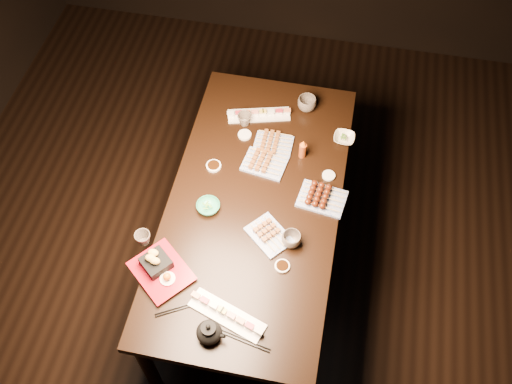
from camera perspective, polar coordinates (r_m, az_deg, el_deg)
ground at (r=3.57m, az=-3.61°, el=-10.90°), size 5.00×5.00×0.00m
dining_table at (r=3.33m, az=-0.17°, el=-4.50°), size 1.36×1.98×0.75m
sushi_platter_near at (r=2.70m, az=-2.93°, el=-12.08°), size 0.39×0.22×0.05m
sushi_platter_far at (r=3.36m, az=0.29°, el=7.88°), size 0.38×0.19×0.04m
yakitori_plate_center at (r=3.13m, az=0.86°, el=3.07°), size 0.26×0.20×0.06m
yakitori_plate_right at (r=2.88m, az=1.32°, el=-4.14°), size 0.27×0.27×0.06m
yakitori_plate_left at (r=3.22m, az=1.75°, el=5.00°), size 0.22×0.16×0.05m
tsukune_plate at (r=3.01m, az=6.64°, el=-0.44°), size 0.27×0.21×0.06m
edamame_bowl_green at (r=2.98m, az=-4.80°, el=-1.47°), size 0.16×0.16×0.04m
edamame_bowl_cream at (r=3.29m, az=8.80°, el=5.35°), size 0.13×0.13×0.03m
tempura_tray at (r=2.80m, az=-9.55°, el=-7.50°), size 0.37×0.36×0.11m
teacup_near_left at (r=2.91m, az=-11.23°, el=-4.57°), size 0.11×0.11×0.07m
teacup_mid_right at (r=2.86m, az=3.56°, el=-4.75°), size 0.14×0.14×0.08m
teacup_far_left at (r=3.31m, az=-1.15°, el=7.26°), size 0.11×0.11×0.08m
teacup_far_right at (r=3.40m, az=5.10°, el=8.78°), size 0.11×0.11×0.09m
teapot at (r=2.64m, az=-4.73°, el=-13.69°), size 0.16×0.16×0.12m
condiment_bottle at (r=3.15m, az=4.71°, el=4.35°), size 0.05×0.05×0.13m
sauce_dish_west at (r=3.15m, az=-4.26°, el=2.61°), size 0.10×0.10×0.01m
sauce_dish_east at (r=3.13m, az=7.28°, el=1.64°), size 0.08×0.08×0.01m
sauce_dish_se at (r=2.82m, az=2.64°, el=-7.41°), size 0.08×0.08×0.01m
sauce_dish_nw at (r=3.28m, az=-1.15°, el=5.73°), size 0.10×0.10×0.01m
chopsticks_near at (r=2.75m, az=-7.76°, el=-11.48°), size 0.21×0.13×0.01m
chopsticks_se at (r=2.67m, az=-1.09°, el=-14.65°), size 0.24×0.07×0.01m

